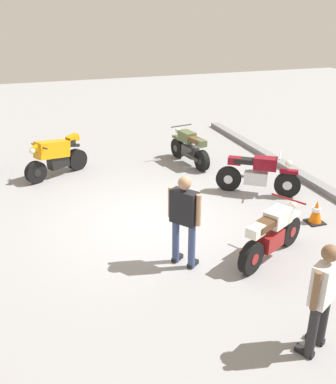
{
  "coord_description": "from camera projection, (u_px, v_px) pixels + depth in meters",
  "views": [
    {
      "loc": [
        8.06,
        -2.38,
        4.37
      ],
      "look_at": [
        0.18,
        0.27,
        0.75
      ],
      "focal_mm": 40.25,
      "sensor_mm": 36.0,
      "label": 1
    }
  ],
  "objects": [
    {
      "name": "person_in_white_shirt",
      "position": [
        323.0,
        293.0,
        5.57
      ],
      "size": [
        0.48,
        0.61,
        1.66
      ],
      "rotation": [
        0.0,
        0.0,
        3.65
      ],
      "color": "#262628",
      "rests_on": "ground"
    },
    {
      "name": "motorcycle_olive_vintage",
      "position": [
        190.0,
        148.0,
        12.7
      ],
      "size": [
        1.95,
        0.7,
        1.07
      ],
      "rotation": [
        0.0,
        0.0,
        3.33
      ],
      "color": "black",
      "rests_on": "ground"
    },
    {
      "name": "motorcycle_cream_vintage",
      "position": [
        272.0,
        235.0,
        7.92
      ],
      "size": [
        1.08,
        1.79,
        1.07
      ],
      "rotation": [
        0.0,
        0.0,
        2.06
      ],
      "color": "black",
      "rests_on": "ground"
    },
    {
      "name": "curb_edge",
      "position": [
        330.0,
        192.0,
        10.75
      ],
      "size": [
        14.0,
        0.3,
        0.15
      ],
      "primitive_type": "cube",
      "color": "gray",
      "rests_on": "ground"
    },
    {
      "name": "motorcycle_orange_sportbike",
      "position": [
        56.0,
        156.0,
        11.73
      ],
      "size": [
        1.16,
        1.77,
        1.14
      ],
      "rotation": [
        0.0,
        0.0,
        5.25
      ],
      "color": "black",
      "rests_on": "ground"
    },
    {
      "name": "ground_plane",
      "position": [
        154.0,
        222.0,
        9.44
      ],
      "size": [
        40.0,
        40.0,
        0.0
      ],
      "primitive_type": "plane",
      "color": "gray"
    },
    {
      "name": "motorcycle_maroon_cruiser",
      "position": [
        258.0,
        174.0,
        10.66
      ],
      "size": [
        1.29,
        1.79,
        1.09
      ],
      "rotation": [
        0.0,
        0.0,
        0.96
      ],
      "color": "black",
      "rests_on": "ground"
    },
    {
      "name": "traffic_cone",
      "position": [
        316.0,
        212.0,
        9.3
      ],
      "size": [
        0.36,
        0.36,
        0.53
      ],
      "color": "black",
      "rests_on": "ground"
    },
    {
      "name": "person_in_black_shirt",
      "position": [
        184.0,
        216.0,
        7.5
      ],
      "size": [
        0.59,
        0.52,
        1.73
      ],
      "rotation": [
        0.0,
        0.0,
        2.21
      ],
      "color": "#384772",
      "rests_on": "ground"
    }
  ]
}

